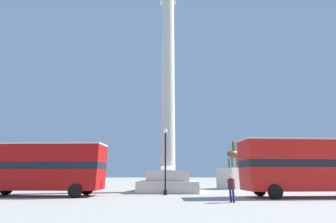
% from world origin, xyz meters
% --- Properties ---
extents(ground_plane, '(200.00, 200.00, 0.00)m').
position_xyz_m(ground_plane, '(0.00, 0.00, 0.00)').
color(ground_plane, '#ADA89E').
extents(monument_column, '(5.72, 5.72, 25.54)m').
position_xyz_m(monument_column, '(0.00, 0.00, 7.54)').
color(monument_column, beige).
rests_on(monument_column, ground_plane).
extents(bus_a, '(10.06, 2.79, 4.16)m').
position_xyz_m(bus_a, '(-10.32, -5.06, 2.31)').
color(bus_a, '#A80F0C').
rests_on(bus_a, ground_plane).
extents(bus_b, '(10.88, 3.46, 4.39)m').
position_xyz_m(bus_b, '(11.37, -5.39, 2.42)').
color(bus_b, red).
rests_on(bus_b, ground_plane).
extents(equestrian_statue, '(4.80, 4.44, 5.82)m').
position_xyz_m(equestrian_statue, '(8.30, 5.23, 1.50)').
color(equestrian_statue, beige).
rests_on(equestrian_statue, ground_plane).
extents(street_lamp, '(0.39, 0.39, 5.70)m').
position_xyz_m(street_lamp, '(-0.15, -3.64, 3.02)').
color(street_lamp, black).
rests_on(street_lamp, ground_plane).
extents(pedestrian_near_lamp, '(0.39, 0.45, 1.63)m').
position_xyz_m(pedestrian_near_lamp, '(4.21, -8.85, 0.90)').
color(pedestrian_near_lamp, '#192347').
rests_on(pedestrian_near_lamp, ground_plane).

